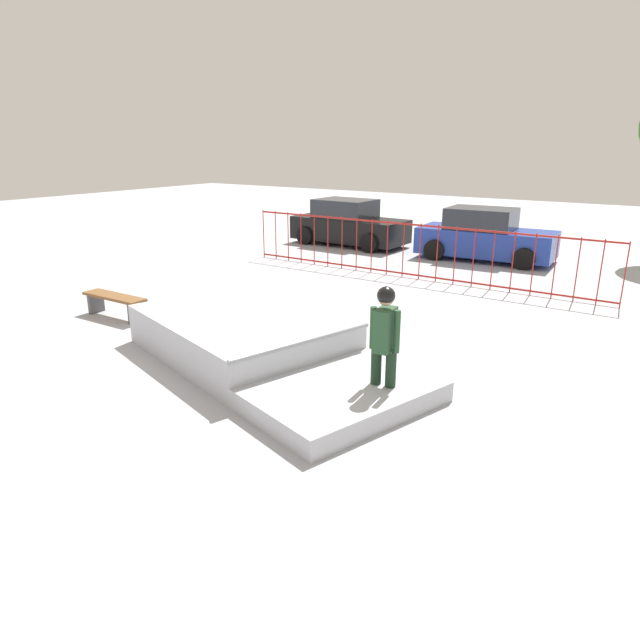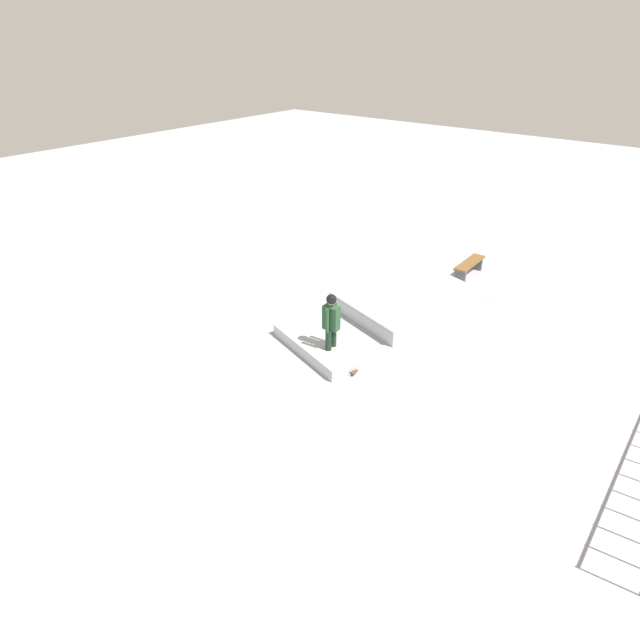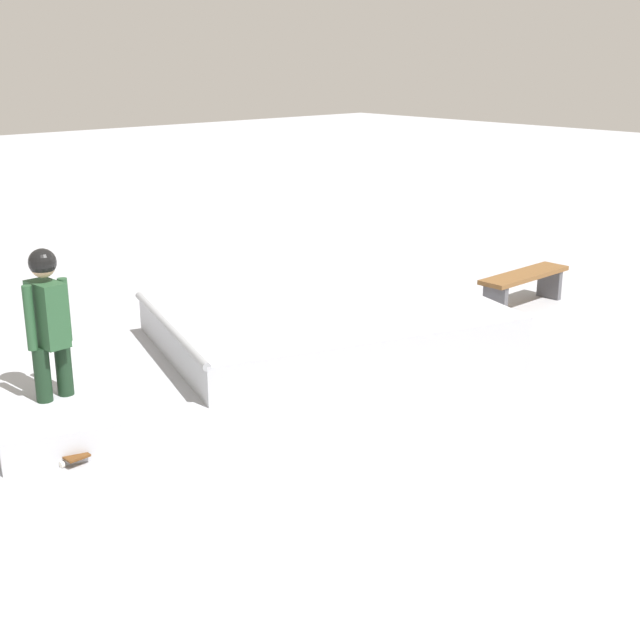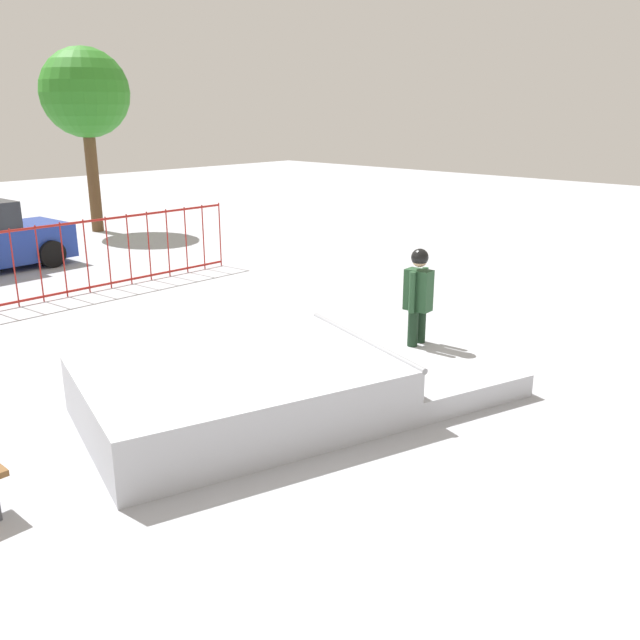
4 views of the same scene
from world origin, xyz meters
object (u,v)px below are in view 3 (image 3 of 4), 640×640
skater (49,326)px  park_bench (524,282)px  skate_ramp (288,344)px  skateboard (57,445)px

skater → park_bench: skater is taller
skate_ramp → skateboard: size_ratio=7.30×
skateboard → park_bench: (-6.88, 0.03, 0.28)m
skateboard → skate_ramp: bearing=-89.8°
skater → park_bench: bearing=-99.5°
park_bench → skateboard: bearing=-0.3°
skateboard → park_bench: bearing=-94.1°
skater → skateboard: size_ratio=2.13×
skate_ramp → skateboard: bearing=21.1°
skate_ramp → park_bench: skate_ramp is taller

